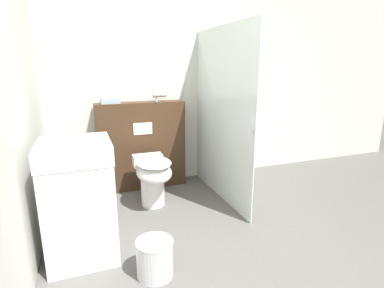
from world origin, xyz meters
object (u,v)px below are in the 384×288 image
object	(u,v)px
toilet	(153,176)
hair_drier	(160,95)
sink_vanity	(79,200)
waste_bin	(155,258)

from	to	relation	value
toilet	hair_drier	xyz separation A→B (m)	(0.25, 0.58, 0.81)
sink_vanity	waste_bin	bearing A→B (deg)	-43.67
toilet	sink_vanity	world-z (taller)	sink_vanity
sink_vanity	hair_drier	size ratio (longest dim) A/B	5.62
sink_vanity	waste_bin	xyz separation A→B (m)	(0.48, -0.46, -0.34)
toilet	waste_bin	world-z (taller)	toilet
waste_bin	toilet	bearing A→B (deg)	77.19
toilet	sink_vanity	size ratio (longest dim) A/B	0.59
sink_vanity	waste_bin	size ratio (longest dim) A/B	3.90
sink_vanity	toilet	bearing A→B (deg)	41.91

